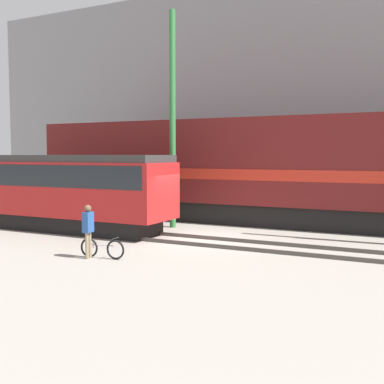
# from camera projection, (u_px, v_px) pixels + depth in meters

# --- Properties ---
(ground_plane) EXTENTS (120.00, 120.00, 0.00)m
(ground_plane) POSITION_uv_depth(u_px,v_px,m) (199.00, 239.00, 18.75)
(ground_plane) COLOR gray
(track_near) EXTENTS (60.00, 1.50, 0.14)m
(track_near) POSITION_uv_depth(u_px,v_px,m) (191.00, 240.00, 18.16)
(track_near) COLOR #47423D
(track_near) RESTS_ON ground
(track_far) EXTENTS (60.00, 1.51, 0.14)m
(track_far) POSITION_uv_depth(u_px,v_px,m) (245.00, 221.00, 23.24)
(track_far) COLOR #47423D
(track_far) RESTS_ON ground
(building_backdrop) EXTENTS (43.49, 6.00, 13.55)m
(building_backdrop) POSITION_uv_depth(u_px,v_px,m) (294.00, 99.00, 30.46)
(building_backdrop) COLOR gray
(building_backdrop) RESTS_ON ground
(freight_locomotive) EXTENTS (21.18, 3.04, 5.56)m
(freight_locomotive) POSITION_uv_depth(u_px,v_px,m) (237.00, 169.00, 23.23)
(freight_locomotive) COLOR black
(freight_locomotive) RESTS_ON ground
(streetcar) EXTENTS (10.62, 2.54, 3.27)m
(streetcar) POSITION_uv_depth(u_px,v_px,m) (59.00, 187.00, 20.94)
(streetcar) COLOR black
(streetcar) RESTS_ON ground
(bicycle) EXTENTS (1.57, 0.44, 0.69)m
(bicycle) POSITION_uv_depth(u_px,v_px,m) (102.00, 248.00, 15.23)
(bicycle) COLOR black
(bicycle) RESTS_ON ground
(person) EXTENTS (0.26, 0.38, 1.71)m
(person) POSITION_uv_depth(u_px,v_px,m) (88.00, 226.00, 15.17)
(person) COLOR #8C7A5B
(person) RESTS_ON ground
(utility_pole_left) EXTENTS (0.27, 0.27, 9.62)m
(utility_pole_left) POSITION_uv_depth(u_px,v_px,m) (173.00, 120.00, 21.40)
(utility_pole_left) COLOR #2D7238
(utility_pole_left) RESTS_ON ground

